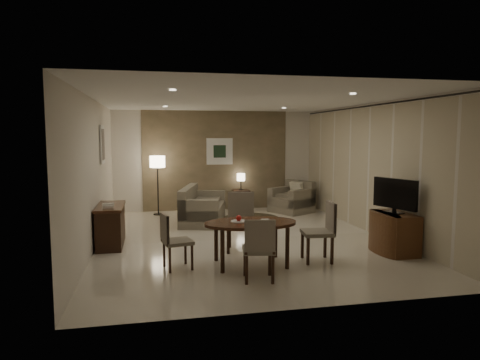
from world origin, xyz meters
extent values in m
cube|color=beige|center=(0.00, 0.00, 0.00)|extent=(5.50, 7.00, 0.00)
cube|color=white|center=(0.00, 0.00, 2.70)|extent=(5.50, 7.00, 0.00)
cube|color=#7F684F|center=(0.00, 3.50, 1.35)|extent=(5.50, 0.00, 2.70)
cube|color=beige|center=(-2.75, 0.00, 1.35)|extent=(0.00, 7.00, 2.70)
cube|color=beige|center=(2.75, 0.00, 1.35)|extent=(0.00, 7.00, 2.70)
cube|color=#7F684F|center=(0.00, 3.48, 1.35)|extent=(3.96, 0.03, 2.70)
cylinder|color=black|center=(2.68, 0.00, 2.64)|extent=(0.03, 6.80, 0.03)
cube|color=silver|center=(0.10, 3.46, 1.60)|extent=(0.72, 0.03, 0.72)
cube|color=black|center=(0.10, 3.44, 1.60)|extent=(0.34, 0.01, 0.34)
cube|color=silver|center=(-2.72, 1.20, 1.85)|extent=(0.03, 0.60, 0.80)
cube|color=gray|center=(-2.71, 1.20, 1.85)|extent=(0.01, 0.46, 0.64)
cylinder|color=white|center=(-1.40, -1.80, 2.69)|extent=(0.10, 0.10, 0.01)
cylinder|color=white|center=(1.40, -1.80, 2.69)|extent=(0.10, 0.10, 0.01)
cylinder|color=white|center=(-1.40, 1.80, 2.69)|extent=(0.10, 0.10, 0.01)
cylinder|color=white|center=(1.40, 1.80, 2.69)|extent=(0.10, 0.10, 0.01)
cylinder|color=white|center=(-0.40, -1.63, 0.69)|extent=(0.26, 0.26, 0.02)
cylinder|color=white|center=(0.00, -1.73, 0.69)|extent=(0.26, 0.26, 0.02)
sphere|color=red|center=(-0.40, -1.63, 0.75)|extent=(0.09, 0.09, 0.09)
cube|color=white|center=(0.00, -1.73, 0.72)|extent=(0.12, 0.08, 0.03)
cylinder|color=#3E3622|center=(0.65, 2.00, 0.01)|extent=(1.38, 1.38, 0.01)
camera|label=1|loc=(-1.71, -8.11, 2.04)|focal=32.00mm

